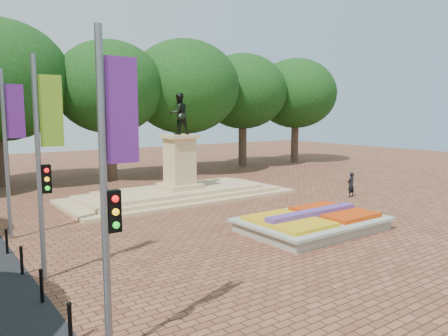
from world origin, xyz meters
name	(u,v)px	position (x,y,z in m)	size (l,w,h in m)	color
ground	(266,224)	(0.00, 0.00, 0.00)	(90.00, 90.00, 0.00)	brown
flower_bed	(312,222)	(1.03, -2.00, 0.38)	(6.30, 4.30, 0.91)	gray
monument	(180,184)	(0.00, 8.00, 0.88)	(14.00, 6.00, 6.40)	tan
tree_row_back	(142,95)	(2.33, 18.00, 6.67)	(44.80, 8.80, 10.43)	#3D2D21
banner_poles	(45,158)	(-10.08, -1.31, 3.88)	(0.88, 11.17, 7.00)	slate
bollard_row	(31,271)	(-10.70, -1.50, 0.53)	(0.12, 13.12, 0.98)	black
pedestrian	(351,185)	(8.75, 1.94, 0.77)	(0.56, 0.37, 1.55)	black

